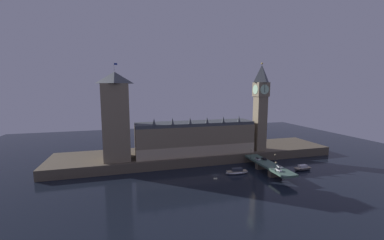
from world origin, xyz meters
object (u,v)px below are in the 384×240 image
Objects in this scene: car_southbound_trail at (264,159)px; boat_downstream at (303,168)px; pedestrian_mid_walk at (277,163)px; street_lamp_mid at (275,157)px; pedestrian_near_rail at (272,168)px; victoria_tower at (116,116)px; car_northbound_trail at (278,170)px; car_northbound_lead at (258,159)px; car_southbound_lead at (280,167)px; clock_tower at (260,105)px; street_lamp_far at (251,152)px; street_lamp_near at (276,166)px; boat_upstream at (237,172)px.

boat_downstream is at bearing -26.65° from car_southbound_trail.
pedestrian_mid_walk is 0.27× the size of street_lamp_mid.
pedestrian_near_rail is 1.04× the size of pedestrian_mid_walk.
victoria_tower reaches higher than car_northbound_trail.
car_northbound_lead is 1.03× the size of car_southbound_trail.
car_southbound_lead is at bearing -90.00° from car_southbound_trail.
pedestrian_near_rail is at bearing -110.96° from clock_tower.
pedestrian_near_rail is 11.98m from pedestrian_mid_walk.
pedestrian_mid_walk is (2.25, -11.34, 0.18)m from car_southbound_trail.
street_lamp_mid is (102.53, -35.27, -27.21)m from victoria_tower.
clock_tower is 39.16× the size of pedestrian_near_rail.
pedestrian_near_rail reaches higher than boat_downstream.
victoria_tower is 14.92× the size of car_northbound_lead.
car_southbound_lead is at bearing -165.54° from boat_downstream.
street_lamp_far reaches higher than car_southbound_trail.
street_lamp_mid is at bearing -56.38° from street_lamp_far.
pedestrian_mid_walk is (2.25, 6.26, 0.27)m from car_southbound_lead.
car_southbound_lead is (4.49, -18.77, -0.02)m from car_northbound_lead.
clock_tower is 15.48× the size of car_northbound_trail.
boat_downstream is at bearing -17.20° from victoria_tower.
car_northbound_lead is at bearing -14.85° from victoria_tower.
street_lamp_mid is (9.79, 14.72, 0.06)m from street_lamp_near.
street_lamp_near is (-16.14, -45.35, -33.53)m from clock_tower.
pedestrian_near_rail reaches higher than car_northbound_lead.
car_northbound_trail reaches higher than car_southbound_lead.
boat_upstream is at bearing -140.01° from clock_tower.
car_northbound_trail is at bearing -120.94° from pedestrian_mid_walk.
car_southbound_lead is 2.23× the size of pedestrian_near_rail.
victoria_tower reaches higher than street_lamp_mid.
clock_tower is 55.58m from boat_downstream.
street_lamp_mid is 27.98m from boat_upstream.
car_southbound_trail is at bearing 13.50° from boat_upstream.
street_lamp_mid is 22.43m from boat_downstream.
street_lamp_far reaches higher than boat_upstream.
car_northbound_lead is at bearing 118.31° from pedestrian_mid_walk.
boat_upstream is (76.07, -32.18, -35.76)m from victoria_tower.
car_northbound_lead is 25.06m from street_lamp_near.
clock_tower is 54.69m from car_southbound_lead.
victoria_tower is 111.51m from car_northbound_trail.
street_lamp_mid reaches higher than boat_upstream.
street_lamp_near reaches higher than car_southbound_trail.
clock_tower is 11.02× the size of street_lamp_near.
car_southbound_lead is at bearing -109.76° from pedestrian_mid_walk.
victoria_tower is at bearing 153.85° from pedestrian_near_rail.
street_lamp_mid reaches higher than car_northbound_lead.
victoria_tower is 5.00× the size of boat_downstream.
car_northbound_trail is 0.70× the size of street_lamp_mid.
car_southbound_trail is 2.45× the size of pedestrian_near_rail.
clock_tower reaches higher than street_lamp_far.
car_southbound_trail is 0.27× the size of boat_upstream.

